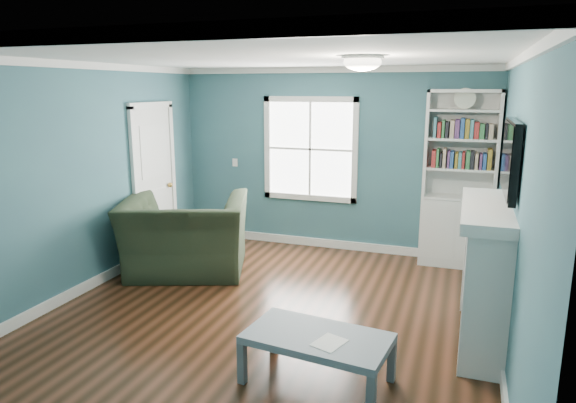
% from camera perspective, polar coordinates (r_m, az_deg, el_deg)
% --- Properties ---
extents(floor, '(5.00, 5.00, 0.00)m').
position_cam_1_polar(floor, '(5.46, -2.32, -12.58)').
color(floor, black).
rests_on(floor, ground).
extents(room_walls, '(5.00, 5.00, 5.00)m').
position_cam_1_polar(room_walls, '(5.00, -2.48, 4.06)').
color(room_walls, '#335968').
rests_on(room_walls, ground).
extents(trim, '(4.50, 5.00, 2.60)m').
position_cam_1_polar(trim, '(5.07, -2.45, 0.20)').
color(trim, white).
rests_on(trim, ground).
extents(window, '(1.40, 0.06, 1.50)m').
position_cam_1_polar(window, '(7.45, 2.48, 5.82)').
color(window, white).
rests_on(window, room_walls).
extents(bookshelf, '(0.90, 0.35, 2.31)m').
position_cam_1_polar(bookshelf, '(7.04, 18.34, 0.46)').
color(bookshelf, silver).
rests_on(bookshelf, ground).
extents(fireplace, '(0.44, 1.58, 1.30)m').
position_cam_1_polar(fireplace, '(5.09, 21.07, -7.65)').
color(fireplace, black).
rests_on(fireplace, ground).
extents(tv, '(0.06, 1.10, 0.65)m').
position_cam_1_polar(tv, '(4.85, 23.50, 4.47)').
color(tv, black).
rests_on(tv, fireplace).
extents(door, '(0.12, 0.98, 2.17)m').
position_cam_1_polar(door, '(7.35, -14.61, 2.37)').
color(door, silver).
rests_on(door, ground).
extents(ceiling_fixture, '(0.38, 0.38, 0.15)m').
position_cam_1_polar(ceiling_fixture, '(4.79, 8.28, 15.17)').
color(ceiling_fixture, white).
rests_on(ceiling_fixture, room_walls).
extents(light_switch, '(0.08, 0.01, 0.12)m').
position_cam_1_polar(light_switch, '(7.91, -5.91, 4.33)').
color(light_switch, white).
rests_on(light_switch, room_walls).
extents(recliner, '(1.74, 1.42, 1.30)m').
position_cam_1_polar(recliner, '(6.59, -11.35, -2.35)').
color(recliner, '#202D1C').
rests_on(recliner, ground).
extents(coffee_table, '(1.19, 0.75, 0.41)m').
position_cam_1_polar(coffee_table, '(4.21, 3.28, -15.22)').
color(coffee_table, '#505A60').
rests_on(coffee_table, ground).
extents(paper_sheet, '(0.27, 0.31, 0.00)m').
position_cam_1_polar(paper_sheet, '(4.08, 4.61, -15.36)').
color(paper_sheet, white).
rests_on(paper_sheet, coffee_table).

